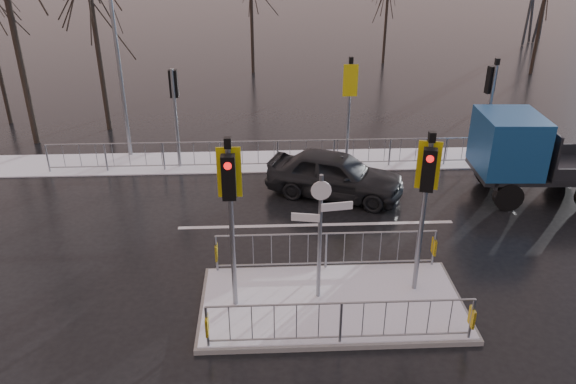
{
  "coord_description": "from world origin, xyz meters",
  "views": [
    {
      "loc": [
        -1.49,
        -10.39,
        7.99
      ],
      "look_at": [
        -0.9,
        2.33,
        1.8
      ],
      "focal_mm": 35.0,
      "sensor_mm": 36.0,
      "label": 1
    }
  ],
  "objects_px": {
    "traffic_island": "(332,292)",
    "street_lamp_left": "(117,33)",
    "car_far_lane": "(335,174)",
    "flatbed_truck": "(533,154)"
  },
  "relations": [
    {
      "from": "car_far_lane",
      "to": "flatbed_truck",
      "type": "xyz_separation_m",
      "value": [
        6.1,
        -0.36,
        0.71
      ]
    },
    {
      "from": "flatbed_truck",
      "to": "car_far_lane",
      "type": "bearing_deg",
      "value": 176.65
    },
    {
      "from": "car_far_lane",
      "to": "traffic_island",
      "type": "bearing_deg",
      "value": -165.83
    },
    {
      "from": "traffic_island",
      "to": "street_lamp_left",
      "type": "distance_m",
      "value": 12.17
    },
    {
      "from": "traffic_island",
      "to": "car_far_lane",
      "type": "height_order",
      "value": "traffic_island"
    },
    {
      "from": "traffic_island",
      "to": "flatbed_truck",
      "type": "relative_size",
      "value": 1.01
    },
    {
      "from": "traffic_island",
      "to": "street_lamp_left",
      "type": "xyz_separation_m",
      "value": [
        -6.42,
        9.49,
        4.1
      ]
    },
    {
      "from": "street_lamp_left",
      "to": "flatbed_truck",
      "type": "bearing_deg",
      "value": -17.26
    },
    {
      "from": "traffic_island",
      "to": "flatbed_truck",
      "type": "bearing_deg",
      "value": 38.0
    },
    {
      "from": "flatbed_truck",
      "to": "street_lamp_left",
      "type": "relative_size",
      "value": 0.73
    }
  ]
}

